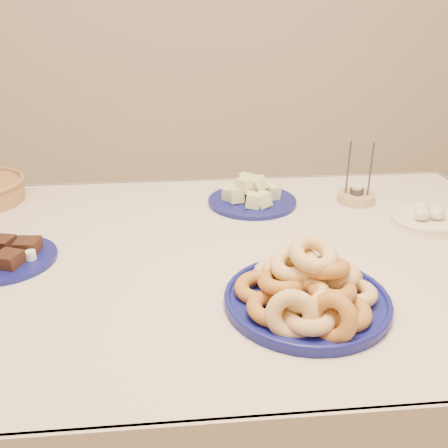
{
  "coord_description": "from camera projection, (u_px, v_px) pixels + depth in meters",
  "views": [
    {
      "loc": [
        -0.1,
        -1.12,
        1.34
      ],
      "look_at": [
        0.0,
        -0.05,
        0.85
      ],
      "focal_mm": 40.0,
      "sensor_mm": 36.0,
      "label": 1
    }
  ],
  "objects": [
    {
      "name": "dining_table",
      "position": [
        222.0,
        287.0,
        1.31
      ],
      "size": [
        1.71,
        1.11,
        0.75
      ],
      "color": "brown",
      "rests_on": "ground"
    },
    {
      "name": "donut_platter",
      "position": [
        308.0,
        291.0,
        1.02
      ],
      "size": [
        0.45,
        0.45,
        0.16
      ],
      "rotation": [
        0.0,
        0.0,
        -0.36
      ],
      "color": "navy",
      "rests_on": "dining_table"
    },
    {
      "name": "melon_plate",
      "position": [
        252.0,
        196.0,
        1.55
      ],
      "size": [
        0.29,
        0.29,
        0.1
      ],
      "rotation": [
        0.0,
        0.0,
        0.05
      ],
      "color": "navy",
      "rests_on": "dining_table"
    },
    {
      "name": "brownie_plate",
      "position": [
        5.0,
        256.0,
        1.21
      ],
      "size": [
        0.27,
        0.27,
        0.04
      ],
      "rotation": [
        0.0,
        0.0,
        -0.11
      ],
      "color": "navy",
      "rests_on": "dining_table"
    },
    {
      "name": "candle_holder",
      "position": [
        356.0,
        196.0,
        1.56
      ],
      "size": [
        0.15,
        0.15,
        0.19
      ],
      "rotation": [
        0.0,
        0.0,
        -0.36
      ],
      "color": "tan",
      "rests_on": "dining_table"
    },
    {
      "name": "egg_bowl",
      "position": [
        426.0,
        219.0,
        1.4
      ],
      "size": [
        0.23,
        0.23,
        0.06
      ],
      "rotation": [
        0.0,
        0.0,
        0.25
      ],
      "color": "silver",
      "rests_on": "dining_table"
    }
  ]
}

